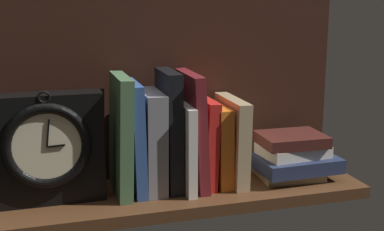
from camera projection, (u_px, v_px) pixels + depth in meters
ground_plane at (176, 194)px, 115.69cm from camera, size 80.84×22.24×2.50cm
back_panel at (163, 88)px, 120.68cm from camera, size 80.84×1.20×40.23cm
book_green_romantic at (121, 135)px, 110.83cm from camera, size 3.55×14.56×24.74cm
book_blue_modern at (135, 138)px, 111.78cm from camera, size 2.74×13.11×23.25cm
book_gray_chess at (151, 141)px, 113.01cm from camera, size 4.36×13.13×21.15cm
book_black_skeptic at (169, 130)px, 113.62cm from camera, size 3.17×12.58×25.26cm
book_white_catcher at (182, 145)px, 115.15cm from camera, size 1.90×16.97×18.48cm
book_maroon_dawkins at (192, 130)px, 115.12cm from camera, size 3.48×15.34×24.71cm
book_red_requiem at (204, 142)px, 116.53cm from camera, size 3.37×12.79×18.97cm
book_orange_pandolfini at (218, 144)px, 117.55cm from camera, size 3.17×13.04×17.38cm
book_tan_shortstories at (232, 140)px, 118.30cm from camera, size 3.19×15.67×18.69cm
framed_clock at (47, 148)px, 105.53cm from camera, size 22.00×7.16×23.05cm
book_stack_side at (294, 157)px, 121.34cm from camera, size 18.24×13.09×10.03cm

